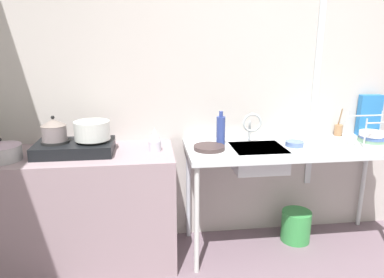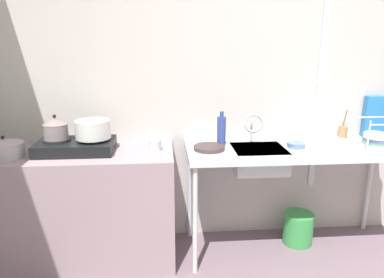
# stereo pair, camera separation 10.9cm
# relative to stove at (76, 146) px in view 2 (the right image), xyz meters

# --- Properties ---
(wall_back) EXTENTS (5.05, 0.10, 2.76)m
(wall_back) POSITION_rel_stove_xyz_m (1.49, 0.34, 0.49)
(wall_back) COLOR #BBB3AD
(wall_back) RESTS_ON ground
(wall_metal_strip) EXTENTS (0.05, 0.01, 2.21)m
(wall_metal_strip) POSITION_rel_stove_xyz_m (1.86, 0.28, 0.63)
(wall_metal_strip) COLOR silver
(counter_concrete) EXTENTS (1.27, 0.58, 0.84)m
(counter_concrete) POSITION_rel_stove_xyz_m (0.05, 0.00, -0.47)
(counter_concrete) COLOR gray
(counter_concrete) RESTS_ON ground
(counter_sink) EXTENTS (1.62, 0.58, 0.84)m
(counter_sink) POSITION_rel_stove_xyz_m (1.59, -0.00, -0.11)
(counter_sink) COLOR silver
(counter_sink) RESTS_ON ground
(stove) EXTENTS (0.53, 0.33, 0.10)m
(stove) POSITION_rel_stove_xyz_m (0.00, 0.00, 0.00)
(stove) COLOR black
(stove) RESTS_ON counter_concrete
(pot_on_left_burner) EXTENTS (0.17, 0.17, 0.17)m
(pot_on_left_burner) POSITION_rel_stove_xyz_m (-0.13, -0.00, 0.13)
(pot_on_left_burner) COLOR slate
(pot_on_left_burner) RESTS_ON stove
(pot_on_right_burner) EXTENTS (0.24, 0.24, 0.13)m
(pot_on_right_burner) POSITION_rel_stove_xyz_m (0.13, 0.00, 0.12)
(pot_on_right_burner) COLOR silver
(pot_on_right_burner) RESTS_ON stove
(pot_beside_stove) EXTENTS (0.25, 0.25, 0.15)m
(pot_beside_stove) POSITION_rel_stove_xyz_m (-0.44, -0.09, 0.02)
(pot_beside_stove) COLOR #9C999C
(pot_beside_stove) RESTS_ON counter_concrete
(percolator) EXTENTS (0.09, 0.09, 0.17)m
(percolator) POSITION_rel_stove_xyz_m (0.55, -0.00, 0.04)
(percolator) COLOR #BAB8C9
(percolator) RESTS_ON counter_concrete
(sink_basin) EXTENTS (0.38, 0.35, 0.16)m
(sink_basin) POSITION_rel_stove_xyz_m (1.31, -0.01, -0.13)
(sink_basin) COLOR silver
(sink_basin) RESTS_ON counter_sink
(faucet) EXTENTS (0.15, 0.08, 0.23)m
(faucet) POSITION_rel_stove_xyz_m (1.30, 0.13, 0.10)
(faucet) COLOR silver
(faucet) RESTS_ON counter_sink
(frying_pan) EXTENTS (0.23, 0.23, 0.03)m
(frying_pan) POSITION_rel_stove_xyz_m (0.94, -0.02, -0.03)
(frying_pan) COLOR #3D302F
(frying_pan) RESTS_ON counter_sink
(dish_rack) EXTENTS (0.32, 0.28, 0.22)m
(dish_rack) POSITION_rel_stove_xyz_m (2.20, -0.01, 0.00)
(dish_rack) COLOR #B4BABF
(dish_rack) RESTS_ON counter_sink
(cup_by_rack) EXTENTS (0.07, 0.07, 0.06)m
(cup_by_rack) POSITION_rel_stove_xyz_m (1.95, -0.05, -0.01)
(cup_by_rack) COLOR beige
(cup_by_rack) RESTS_ON counter_sink
(small_bowl_on_drainboard) EXTENTS (0.13, 0.13, 0.04)m
(small_bowl_on_drainboard) POSITION_rel_stove_xyz_m (1.59, -0.01, -0.03)
(small_bowl_on_drainboard) COLOR #5770A9
(small_bowl_on_drainboard) RESTS_ON counter_sink
(bottle_by_sink) EXTENTS (0.07, 0.07, 0.26)m
(bottle_by_sink) POSITION_rel_stove_xyz_m (1.04, 0.07, 0.07)
(bottle_by_sink) COLOR navy
(bottle_by_sink) RESTS_ON counter_sink
(cereal_box) EXTENTS (0.18, 0.08, 0.33)m
(cereal_box) POSITION_rel_stove_xyz_m (2.32, 0.24, 0.12)
(cereal_box) COLOR #2771BA
(cereal_box) RESTS_ON counter_sink
(utensil_jar) EXTENTS (0.07, 0.07, 0.23)m
(utensil_jar) POSITION_rel_stove_xyz_m (2.07, 0.24, 0.01)
(utensil_jar) COLOR #9D704B
(utensil_jar) RESTS_ON counter_sink
(bucket_on_floor) EXTENTS (0.24, 0.24, 0.26)m
(bucket_on_floor) POSITION_rel_stove_xyz_m (1.69, 0.07, -0.76)
(bucket_on_floor) COLOR green
(bucket_on_floor) RESTS_ON ground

